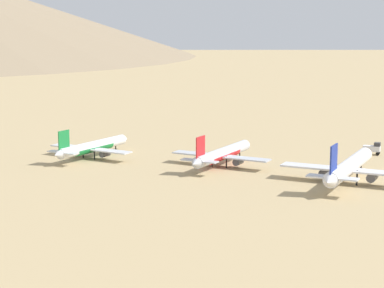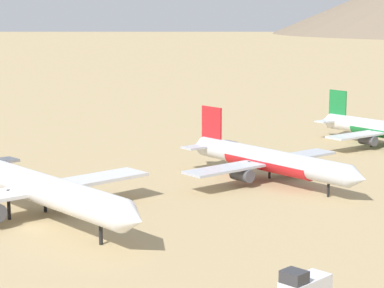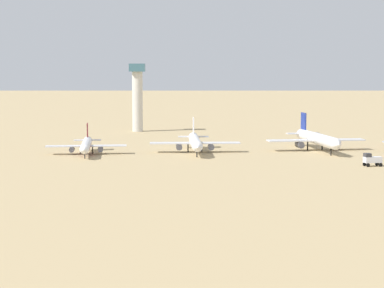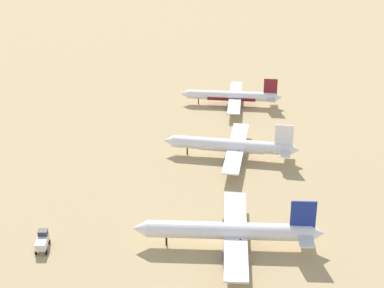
# 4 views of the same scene
# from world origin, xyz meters

# --- Properties ---
(ground_plane) EXTENTS (1800.00, 1800.00, 0.00)m
(ground_plane) POSITION_xyz_m (0.00, 0.00, 0.00)
(ground_plane) COLOR tan
(parked_jet_0) EXTENTS (33.33, 27.14, 9.61)m
(parked_jet_0) POSITION_xyz_m (7.07, -77.67, 3.20)
(parked_jet_0) COLOR white
(parked_jet_0) RESTS_ON ground
(parked_jet_1) EXTENTS (38.30, 31.06, 11.06)m
(parked_jet_1) POSITION_xyz_m (2.10, -41.23, 3.68)
(parked_jet_1) COLOR white
(parked_jet_1) RESTS_ON ground
(parked_jet_2) EXTENTS (42.99, 35.11, 12.41)m
(parked_jet_2) POSITION_xyz_m (-3.39, 1.40, 4.18)
(parked_jet_2) COLOR white
(parked_jet_2) RESTS_ON ground
(service_truck) EXTENTS (3.62, 5.56, 3.90)m
(service_truck) POSITION_xyz_m (37.84, 9.88, 2.08)
(service_truck) COLOR silver
(service_truck) RESTS_ON ground
(control_tower) EXTENTS (7.20, 7.20, 31.03)m
(control_tower) POSITION_xyz_m (-84.15, -66.30, 17.25)
(control_tower) COLOR beige
(control_tower) RESTS_ON ground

